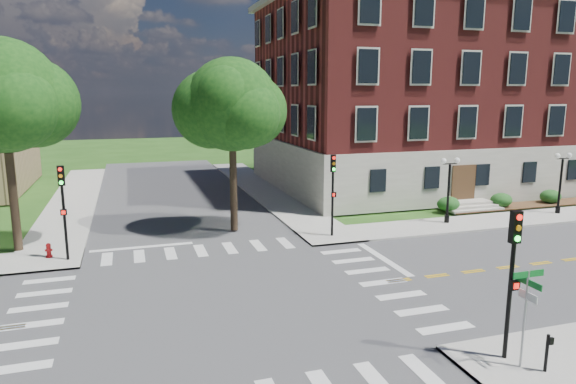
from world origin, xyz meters
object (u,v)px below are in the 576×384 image
object	(u,v)px
traffic_signal_ne	(333,184)
push_button_post	(547,351)
traffic_signal_nw	(63,200)
twin_lamp_west	(449,186)
twin_lamp_east	(561,179)
fire_hydrant	(49,251)
street_sign_pole	(526,300)
traffic_signal_se	(512,266)

from	to	relation	value
traffic_signal_ne	push_button_post	xyz separation A→B (m)	(0.45, -15.92, -2.39)
traffic_signal_nw	push_button_post	size ratio (longest dim) A/B	4.00
twin_lamp_west	push_button_post	distance (m)	18.42
twin_lamp_east	push_button_post	bearing A→B (deg)	-135.51
traffic_signal_nw	fire_hydrant	xyz separation A→B (m)	(-0.95, 0.69, -2.72)
street_sign_pole	fire_hydrant	bearing A→B (deg)	133.77
traffic_signal_ne	street_sign_pole	world-z (taller)	traffic_signal_ne
traffic_signal_ne	push_button_post	size ratio (longest dim) A/B	4.00
traffic_signal_ne	fire_hydrant	distance (m)	15.65
twin_lamp_east	street_sign_pole	bearing A→B (deg)	-137.19
traffic_signal_ne	twin_lamp_east	bearing A→B (deg)	2.01
twin_lamp_east	push_button_post	xyz separation A→B (m)	(-16.82, -16.53, -1.73)
traffic_signal_se	traffic_signal_nw	world-z (taller)	same
traffic_signal_se	twin_lamp_west	size ratio (longest dim) A/B	1.13
traffic_signal_nw	twin_lamp_east	xyz separation A→B (m)	(31.72, 0.73, -0.66)
traffic_signal_nw	twin_lamp_west	size ratio (longest dim) A/B	1.13
twin_lamp_east	street_sign_pole	xyz separation A→B (m)	(-17.33, -16.05, -0.21)
traffic_signal_nw	street_sign_pole	distance (m)	21.04
traffic_signal_se	street_sign_pole	distance (m)	1.06
traffic_signal_nw	traffic_signal_se	bearing A→B (deg)	-45.84
traffic_signal_nw	street_sign_pole	bearing A→B (deg)	-46.80
traffic_signal_se	push_button_post	bearing A→B (deg)	-60.73
traffic_signal_ne	twin_lamp_west	xyz separation A→B (m)	(8.30, 0.65, -0.66)
traffic_signal_se	traffic_signal_nw	size ratio (longest dim) A/B	1.00
traffic_signal_nw	twin_lamp_west	world-z (taller)	traffic_signal_nw
twin_lamp_west	twin_lamp_east	distance (m)	8.98
twin_lamp_east	traffic_signal_se	bearing A→B (deg)	-138.41
traffic_signal_nw	push_button_post	distance (m)	21.85
traffic_signal_ne	traffic_signal_nw	bearing A→B (deg)	-179.50
street_sign_pole	traffic_signal_nw	bearing A→B (deg)	133.20
traffic_signal_se	twin_lamp_east	distance (m)	23.30
traffic_signal_se	fire_hydrant	world-z (taller)	traffic_signal_se
push_button_post	fire_hydrant	xyz separation A→B (m)	(-15.86, 16.49, -0.33)
traffic_signal_ne	push_button_post	bearing A→B (deg)	-88.37
twin_lamp_west	street_sign_pole	distance (m)	18.14
traffic_signal_se	traffic_signal_ne	xyz separation A→B (m)	(0.14, 14.86, 0.00)
traffic_signal_nw	twin_lamp_east	bearing A→B (deg)	1.32
twin_lamp_east	fire_hydrant	bearing A→B (deg)	-179.94
traffic_signal_se	traffic_signal_nw	distance (m)	20.53
traffic_signal_se	push_button_post	world-z (taller)	traffic_signal_se
traffic_signal_se	traffic_signal_ne	size ratio (longest dim) A/B	1.00
street_sign_pole	push_button_post	bearing A→B (deg)	-42.66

